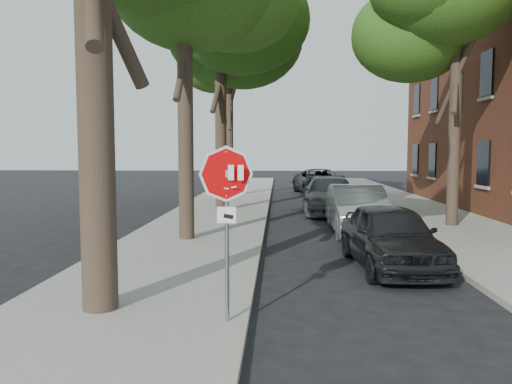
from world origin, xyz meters
TOP-DOWN VIEW (x-y plane):
  - ground at (0.00, 0.00)m, footprint 120.00×120.00m
  - sidewalk_left at (-2.50, 12.00)m, footprint 4.00×55.00m
  - sidewalk_right at (6.00, 12.00)m, footprint 4.00×55.00m
  - curb_left at (-0.45, 12.00)m, footprint 0.12×55.00m
  - curb_right at (3.95, 12.00)m, footprint 0.12×55.00m
  - stop_sign at (-0.70, -0.03)m, footprint 0.76×0.34m
  - tree_mid_b at (-2.42, 14.12)m, footprint 5.88×5.46m
  - tree_far at (-2.72, 21.11)m, footprint 5.29×4.91m
  - tree_right at (5.98, 10.11)m, footprint 5.29×4.91m
  - car_a at (2.60, 4.06)m, footprint 1.97×4.38m
  - car_b at (2.60, 8.84)m, footprint 1.65×4.69m
  - car_c at (2.20, 14.13)m, footprint 2.35×5.37m
  - car_d at (2.60, 23.37)m, footprint 3.30×5.87m

SIDE VIEW (x-z plane):
  - ground at x=0.00m, z-range 0.00..0.00m
  - sidewalk_left at x=-2.50m, z-range 0.00..0.12m
  - sidewalk_right at x=6.00m, z-range 0.00..0.12m
  - curb_left at x=-0.45m, z-range 0.00..0.13m
  - curb_right at x=3.95m, z-range 0.00..0.13m
  - car_a at x=2.60m, z-range 0.00..1.46m
  - car_c at x=2.20m, z-range 0.00..1.54m
  - car_b at x=2.60m, z-range 0.00..1.54m
  - car_d at x=2.60m, z-range 0.00..1.55m
  - stop_sign at x=-0.70m, z-range 0.64..3.25m
  - tree_far at x=-2.72m, z-range 2.55..11.88m
  - tree_right at x=5.98m, z-range 2.55..11.88m
  - tree_mid_b at x=-2.42m, z-range 2.82..13.18m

